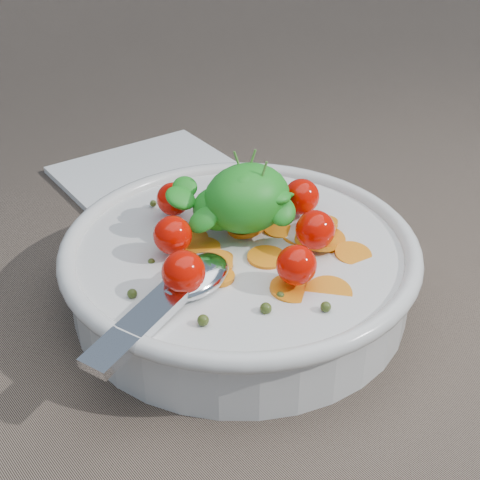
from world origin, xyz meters
TOP-DOWN VIEW (x-y plane):
  - ground at (0.00, 0.00)m, footprint 6.00×6.00m
  - bowl at (0.03, -0.01)m, footprint 0.29×0.27m
  - napkin at (0.09, 0.21)m, footprint 0.19×0.17m

SIDE VIEW (x-z plane):
  - ground at x=0.00m, z-range 0.00..0.00m
  - napkin at x=0.09m, z-range 0.00..0.01m
  - bowl at x=0.03m, z-range -0.03..0.09m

